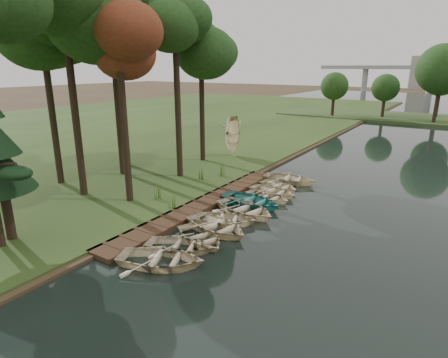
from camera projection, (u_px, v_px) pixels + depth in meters
The scene contains 27 objects.
ground at pixel (225, 212), 22.24m from camera, with size 300.00×300.00×0.00m, color #3D2F1D.
boardwalk at pixel (203, 204), 23.03m from camera, with size 1.60×16.00×0.30m, color #392416.
peninsula at pixel (441, 120), 58.25m from camera, with size 50.00×14.00×0.45m, color #31471F.
far_trees at pixel (423, 79), 58.19m from camera, with size 45.60×5.60×8.80m.
building_b at pixel (423, 73), 139.76m from camera, with size 8.00×8.00×12.00m, color #A5A5A0.
rowboat_0 at pixel (161, 257), 16.06m from camera, with size 2.74×3.83×0.79m, color beige.
rowboat_1 at pixel (180, 244), 17.38m from camera, with size 2.35×3.30×0.68m, color beige.
rowboat_2 at pixel (200, 236), 18.25m from camera, with size 2.34×3.28×0.68m, color beige.
rowboat_3 at pixel (217, 224), 19.40m from camera, with size 2.74×3.84×0.80m, color beige.
rowboat_4 at pixel (224, 218), 20.34m from camera, with size 2.49×3.49×0.72m, color beige.
rowboat_5 at pixel (245, 207), 21.68m from camera, with size 2.86×4.00×0.83m, color beige.
rowboat_6 at pixel (251, 199), 23.02m from camera, with size 2.83×3.96×0.82m, color teal.
rowboat_7 at pixel (268, 195), 24.01m from camera, with size 2.21×3.09×0.64m, color beige.
rowboat_8 at pixel (272, 190), 24.91m from camera, with size 2.37×3.32×0.69m, color beige.
rowboat_9 at pixel (279, 185), 26.17m from camera, with size 2.15×3.01×0.62m, color beige.
rowboat_10 at pixel (289, 177), 27.55m from camera, with size 2.78×3.90×0.81m, color beige.
stored_rowboat at pixel (233, 152), 34.84m from camera, with size 2.63×3.68×0.76m, color beige.
tree_1 at pixel (64, 19), 21.40m from camera, with size 5.69×5.69×13.07m.
tree_2 at pixel (118, 49), 20.79m from camera, with size 3.78×3.78×10.68m.
tree_3 at pixel (112, 33), 26.28m from camera, with size 4.33×4.33×12.22m.
tree_4 at pixel (175, 34), 25.66m from camera, with size 4.56×4.56×12.20m.
tree_6 at pixel (201, 44), 30.62m from camera, with size 5.15×5.15×12.00m.
tree_7 at pixel (41, 31), 23.96m from camera, with size 5.08×5.08×12.44m.
reeds_0 at pixel (157, 192), 23.35m from camera, with size 0.60×0.60×0.98m, color #3F661E.
reeds_1 at pixel (171, 201), 21.96m from camera, with size 0.60×0.60×0.86m, color #3F661E.
reeds_2 at pixel (221, 169), 28.44m from camera, with size 0.60×0.60×1.11m, color #3F661E.
reeds_3 at pixel (201, 173), 27.61m from camera, with size 0.60×0.60×0.91m, color #3F661E.
Camera 1 is at (11.19, -17.44, 8.31)m, focal length 30.00 mm.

